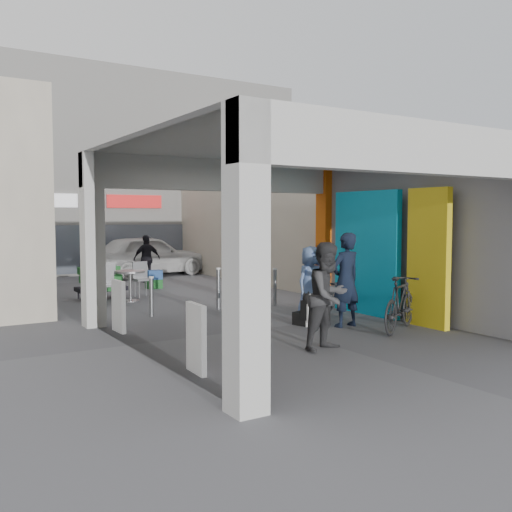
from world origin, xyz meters
TOP-DOWN VIEW (x-y plane):
  - ground at (0.00, 0.00)m, footprint 90.00×90.00m
  - arcade_canopy at (0.54, -0.82)m, footprint 6.40×6.45m
  - far_building at (-0.00, 13.99)m, footprint 18.00×4.08m
  - plaza_bldg_right at (4.50, 7.50)m, footprint 2.00×9.00m
  - bollard_left at (-1.59, 2.46)m, footprint 0.09×0.09m
  - bollard_center at (0.14, 2.54)m, footprint 0.09×0.09m
  - bollard_right at (1.64, 2.34)m, footprint 0.09×0.09m
  - advert_board_near at (-2.75, -2.20)m, footprint 0.12×0.55m
  - advert_board_far at (-2.75, 1.20)m, footprint 0.12×0.55m
  - cafe_set at (-1.33, 5.22)m, footprint 1.61×1.30m
  - produce_stand at (-1.71, 5.80)m, footprint 1.30×0.70m
  - crate_stack at (0.32, 7.11)m, footprint 0.45×0.35m
  - border_collie at (0.69, -0.20)m, footprint 0.26×0.52m
  - man_with_dog at (1.31, -0.70)m, footprint 0.73×0.50m
  - man_back_turned at (-0.25, -2.07)m, footprint 0.99×0.84m
  - man_elderly at (1.33, 0.47)m, footprint 0.85×0.64m
  - man_crates at (0.77, 8.84)m, footprint 0.94×0.39m
  - bicycle_front at (2.30, 0.50)m, footprint 1.96×0.77m
  - bicycle_rear at (1.92, -1.60)m, footprint 1.83×1.27m
  - white_van at (1.48, 10.67)m, footprint 4.74×2.45m

SIDE VIEW (x-z plane):
  - ground at x=0.00m, z-range 0.00..0.00m
  - crate_stack at x=0.32m, z-range 0.00..0.56m
  - border_collie at x=0.69m, z-range -0.07..0.64m
  - produce_stand at x=-1.71m, z-range -0.09..0.77m
  - cafe_set at x=-1.33m, z-range -0.14..0.83m
  - bollard_left at x=-1.59m, z-range 0.00..0.88m
  - bollard_right at x=1.64m, z-range 0.00..0.92m
  - bollard_center at x=0.14m, z-range 0.00..0.98m
  - bicycle_front at x=2.30m, z-range 0.00..1.01m
  - advert_board_near at x=-2.75m, z-range 0.01..1.01m
  - advert_board_far at x=-2.75m, z-range 0.01..1.01m
  - bicycle_rear at x=1.92m, z-range 0.00..1.08m
  - white_van at x=1.48m, z-range 0.00..1.54m
  - man_elderly at x=1.33m, z-range 0.00..1.58m
  - man_crates at x=0.77m, z-range 0.00..1.59m
  - man_back_turned at x=-0.25m, z-range 0.00..1.80m
  - man_with_dog at x=1.31m, z-range 0.00..1.91m
  - arcade_canopy at x=0.54m, z-range -0.90..5.50m
  - plaza_bldg_right at x=4.50m, z-range 0.00..5.00m
  - far_building at x=0.00m, z-range -0.01..7.99m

